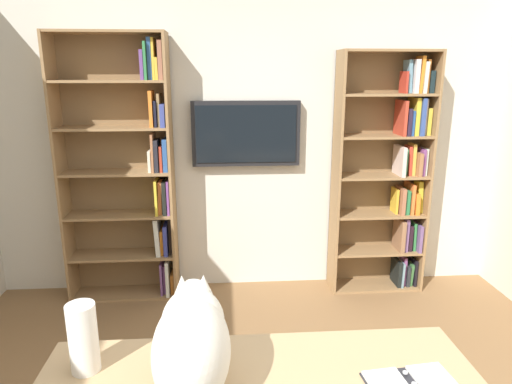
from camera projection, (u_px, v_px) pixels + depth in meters
The scene contains 6 objects.
wall_back at pixel (250, 137), 3.89m from camera, with size 4.52×0.06×2.70m, color silver.
bookshelf_left at pixel (391, 174), 3.89m from camera, with size 0.80×0.28×2.07m.
bookshelf_right at pixel (130, 172), 3.73m from camera, with size 0.91×0.28×2.19m.
wall_mounted_tv at pixel (246, 134), 3.79m from camera, with size 0.91×0.07×0.55m.
cat at pixel (192, 340), 1.61m from camera, with size 0.29×0.60×0.38m.
paper_towel_roll at pixel (83, 338), 1.72m from camera, with size 0.11×0.11×0.28m, color white.
Camera 1 is at (0.23, 1.64, 1.89)m, focal length 31.71 mm.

